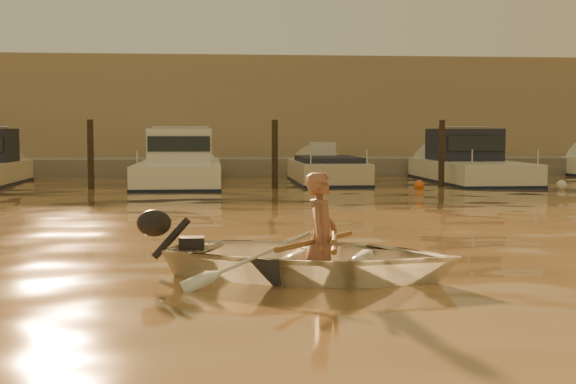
{
  "coord_description": "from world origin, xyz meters",
  "views": [
    {
      "loc": [
        -2.02,
        -9.6,
        1.66
      ],
      "look_at": [
        -0.89,
        2.37,
        0.75
      ],
      "focal_mm": 50.0,
      "sensor_mm": 36.0,
      "label": 1
    }
  ],
  "objects": [
    {
      "name": "ground_plane",
      "position": [
        0.0,
        0.0,
        0.0
      ],
      "size": [
        160.0,
        160.0,
        0.0
      ],
      "primitive_type": "plane",
      "color": "brown",
      "rests_on": "ground"
    },
    {
      "name": "dinghy",
      "position": [
        -0.89,
        -0.63,
        0.23
      ],
      "size": [
        3.96,
        3.41,
        0.69
      ],
      "primitive_type": "imported",
      "rotation": [
        0.0,
        0.0,
        1.21
      ],
      "color": "white",
      "rests_on": "ground_plane"
    },
    {
      "name": "person",
      "position": [
        -0.79,
        -0.66,
        0.45
      ],
      "size": [
        0.53,
        0.64,
        1.5
      ],
      "primitive_type": "imported",
      "rotation": [
        0.0,
        0.0,
        1.21
      ],
      "color": "#905C48",
      "rests_on": "dinghy"
    },
    {
      "name": "outboard_motor",
      "position": [
        -2.29,
        -0.09,
        0.28
      ],
      "size": [
        0.98,
        0.69,
        0.7
      ],
      "primitive_type": null,
      "rotation": [
        0.0,
        0.0,
        -0.36
      ],
      "color": "black",
      "rests_on": "dinghy"
    },
    {
      "name": "oar_port",
      "position": [
        -0.65,
        -0.71,
        0.42
      ],
      "size": [
        0.38,
        2.09,
        0.13
      ],
      "primitive_type": "cylinder",
      "rotation": [
        1.54,
        0.0,
        -0.15
      ],
      "color": "brown",
      "rests_on": "dinghy"
    },
    {
      "name": "oar_starboard",
      "position": [
        -0.84,
        -0.64,
        0.42
      ],
      "size": [
        1.13,
        1.84,
        0.13
      ],
      "primitive_type": "cylinder",
      "rotation": [
        1.54,
        0.0,
        -0.54
      ],
      "color": "brown",
      "rests_on": "dinghy"
    },
    {
      "name": "moored_boat_2",
      "position": [
        -3.05,
        16.0,
        0.62
      ],
      "size": [
        2.51,
        8.33,
        1.75
      ],
      "primitive_type": null,
      "color": "white",
      "rests_on": "ground_plane"
    },
    {
      "name": "moored_boat_3",
      "position": [
        1.66,
        16.0,
        0.22
      ],
      "size": [
        2.07,
        5.98,
        0.95
      ],
      "primitive_type": null,
      "color": "beige",
      "rests_on": "ground_plane"
    },
    {
      "name": "moored_boat_4",
      "position": [
        6.39,
        16.0,
        0.62
      ],
      "size": [
        2.45,
        7.47,
        1.75
      ],
      "primitive_type": null,
      "color": "silver",
      "rests_on": "ground_plane"
    },
    {
      "name": "piling_1",
      "position": [
        -5.5,
        13.8,
        0.9
      ],
      "size": [
        0.18,
        0.18,
        2.2
      ],
      "primitive_type": "cylinder",
      "color": "#2D2319",
      "rests_on": "ground_plane"
    },
    {
      "name": "piling_2",
      "position": [
        -0.2,
        13.8,
        0.9
      ],
      "size": [
        0.18,
        0.18,
        2.2
      ],
      "primitive_type": "cylinder",
      "color": "#2D2319",
      "rests_on": "ground_plane"
    },
    {
      "name": "piling_3",
      "position": [
        4.8,
        13.8,
        0.9
      ],
      "size": [
        0.18,
        0.18,
        2.2
      ],
      "primitive_type": "cylinder",
      "color": "#2D2319",
      "rests_on": "ground_plane"
    },
    {
      "name": "fender_c",
      "position": [
        -2.34,
        12.73,
        0.1
      ],
      "size": [
        0.3,
        0.3,
        0.3
      ],
      "primitive_type": "sphere",
      "color": "white",
      "rests_on": "ground_plane"
    },
    {
      "name": "fender_d",
      "position": [
        3.96,
        13.16,
        0.1
      ],
      "size": [
        0.3,
        0.3,
        0.3
      ],
      "primitive_type": "sphere",
      "color": "orange",
      "rests_on": "ground_plane"
    },
    {
      "name": "fender_e",
      "position": [
        8.08,
        12.76,
        0.1
      ],
      "size": [
        0.3,
        0.3,
        0.3
      ],
      "primitive_type": "sphere",
      "color": "white",
      "rests_on": "ground_plane"
    },
    {
      "name": "quay",
      "position": [
        0.0,
        21.5,
        0.15
      ],
      "size": [
        52.0,
        4.0,
        1.0
      ],
      "primitive_type": "cube",
      "color": "gray",
      "rests_on": "ground_plane"
    },
    {
      "name": "waterfront_building",
      "position": [
        0.0,
        27.0,
        2.4
      ],
      "size": [
        46.0,
        7.0,
        4.8
      ],
      "primitive_type": "cube",
      "color": "#9E8466",
      "rests_on": "quay"
    }
  ]
}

